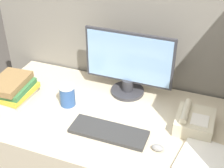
{
  "coord_description": "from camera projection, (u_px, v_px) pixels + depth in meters",
  "views": [
    {
      "loc": [
        0.51,
        -0.86,
        1.82
      ],
      "look_at": [
        0.02,
        0.42,
        0.93
      ],
      "focal_mm": 50.0,
      "sensor_mm": 36.0,
      "label": 1
    }
  ],
  "objects": [
    {
      "name": "monitor",
      "position": [
        128.0,
        66.0,
        1.8
      ],
      "size": [
        0.52,
        0.2,
        0.39
      ],
      "color": "#333338",
      "rests_on": "desk"
    },
    {
      "name": "book_stack",
      "position": [
        12.0,
        89.0,
        1.8
      ],
      "size": [
        0.22,
        0.27,
        0.14
      ],
      "color": "silver",
      "rests_on": "desk"
    },
    {
      "name": "keyboard",
      "position": [
        109.0,
        132.0,
        1.58
      ],
      "size": [
        0.4,
        0.14,
        0.02
      ],
      "color": "#333333",
      "rests_on": "desk"
    },
    {
      "name": "desk_telephone",
      "position": [
        194.0,
        121.0,
        1.6
      ],
      "size": [
        0.19,
        0.21,
        0.11
      ],
      "color": "beige",
      "rests_on": "desk"
    },
    {
      "name": "cubicle_panel_rear",
      "position": [
        130.0,
        62.0,
        1.99
      ],
      "size": [
        1.85,
        0.04,
        1.71
      ],
      "color": "gray",
      "rests_on": "ground_plane"
    },
    {
      "name": "mouse",
      "position": [
        158.0,
        148.0,
        1.48
      ],
      "size": [
        0.06,
        0.04,
        0.03
      ],
      "color": "gray",
      "rests_on": "desk"
    },
    {
      "name": "desk",
      "position": [
        107.0,
        162.0,
        1.92
      ],
      "size": [
        1.45,
        0.77,
        0.74
      ],
      "color": "beige",
      "rests_on": "ground_plane"
    },
    {
      "name": "paper_pile",
      "position": [
        204.0,
        159.0,
        1.43
      ],
      "size": [
        0.26,
        0.29,
        0.02
      ],
      "color": "white",
      "rests_on": "desk"
    },
    {
      "name": "coffee_cup",
      "position": [
        67.0,
        95.0,
        1.76
      ],
      "size": [
        0.09,
        0.09,
        0.12
      ],
      "color": "#335999",
      "rests_on": "desk"
    }
  ]
}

